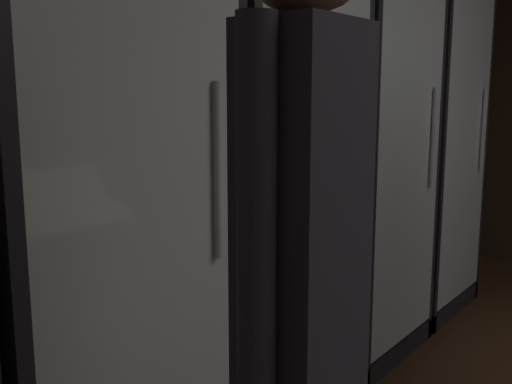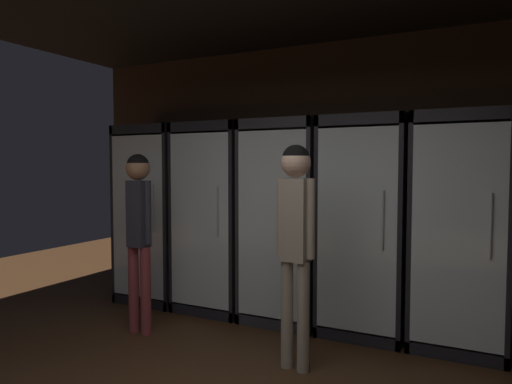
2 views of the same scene
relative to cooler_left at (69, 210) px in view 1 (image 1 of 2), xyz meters
The scene contains 6 objects.
wall_back 1.37m from the cooler_left, 14.07° to the left, with size 6.00×0.06×2.80m, color #382619.
cooler_left is the anchor object (origin of this frame).
cooler_center 0.81m from the cooler_left, ahead, with size 0.77×0.65×2.00m.
cooler_right 1.61m from the cooler_left, ahead, with size 0.77×0.65×2.00m.
cooler_far_right 2.42m from the cooler_left, ahead, with size 0.77×0.65×2.00m.
shopper_far 1.01m from the cooler_left, 104.26° to the right, with size 0.28×0.22×1.66m.
Camera 1 is at (-2.23, 1.27, 1.31)m, focal length 40.40 mm.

